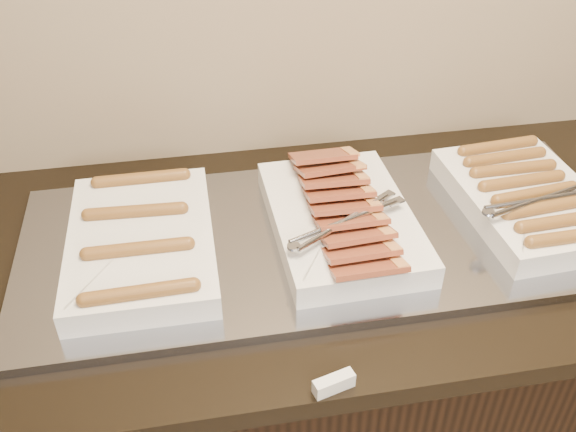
# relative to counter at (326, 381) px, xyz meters

# --- Properties ---
(counter) EXTENTS (2.06, 0.76, 0.90)m
(counter) POSITION_rel_counter_xyz_m (0.00, 0.00, 0.00)
(counter) COLOR black
(counter) RESTS_ON ground
(warming_tray) EXTENTS (1.20, 0.50, 0.02)m
(warming_tray) POSITION_rel_counter_xyz_m (-0.02, 0.00, 0.46)
(warming_tray) COLOR gray
(warming_tray) RESTS_ON counter
(dish_left) EXTENTS (0.27, 0.40, 0.07)m
(dish_left) POSITION_rel_counter_xyz_m (-0.38, -0.00, 0.50)
(dish_left) COLOR white
(dish_left) RESTS_ON warming_tray
(dish_center) EXTENTS (0.28, 0.42, 0.09)m
(dish_center) POSITION_rel_counter_xyz_m (0.01, -0.00, 0.50)
(dish_center) COLOR white
(dish_center) RESTS_ON warming_tray
(dish_right) EXTENTS (0.28, 0.40, 0.08)m
(dish_right) POSITION_rel_counter_xyz_m (0.40, -0.00, 0.50)
(dish_right) COLOR white
(dish_right) RESTS_ON warming_tray
(label_holder) EXTENTS (0.07, 0.04, 0.03)m
(label_holder) POSITION_rel_counter_xyz_m (-0.09, -0.36, 0.46)
(label_holder) COLOR white
(label_holder) RESTS_ON counter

